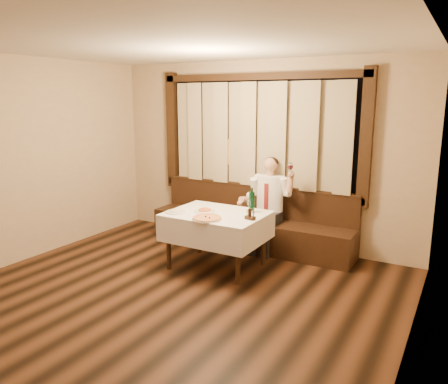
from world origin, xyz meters
The scene contains 10 objects.
room centered at (0.00, 0.97, 1.50)m, with size 5.01×6.01×2.81m.
banquette centered at (0.00, 2.72, 0.31)m, with size 3.20×0.61×0.94m.
dining_table centered at (0.00, 1.70, 0.65)m, with size 1.27×0.97×0.76m.
pizza centered at (0.06, 1.36, 0.77)m, with size 0.38×0.38×0.04m.
pasta_red centered at (-0.16, 1.67, 0.80)m, with size 0.28×0.28×0.10m.
pasta_cream centered at (-0.48, 1.44, 0.79)m, with size 0.26×0.26×0.09m.
green_bottle centered at (0.39, 1.95, 0.90)m, with size 0.07×0.07×0.34m.
table_wine_glass centered at (0.37, 1.91, 0.89)m, with size 0.07×0.07×0.18m.
cruet_caddy centered at (0.53, 1.63, 0.81)m, with size 0.14×0.09×0.14m.
seated_man centered at (0.32, 2.63, 0.82)m, with size 0.77×0.57×1.40m.
Camera 1 is at (2.85, -3.08, 2.22)m, focal length 35.00 mm.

